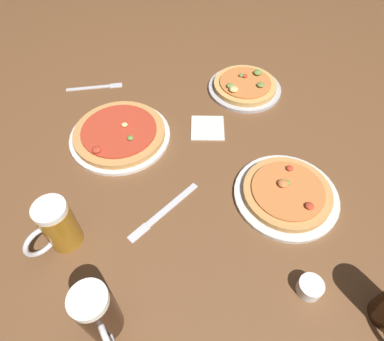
{
  "coord_description": "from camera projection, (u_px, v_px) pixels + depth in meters",
  "views": [
    {
      "loc": [
        -0.01,
        -0.59,
        0.76
      ],
      "look_at": [
        0.0,
        0.0,
        0.02
      ],
      "focal_mm": 30.63,
      "sensor_mm": 36.0,
      "label": 1
    }
  ],
  "objects": [
    {
      "name": "fork_left",
      "position": [
        96.0,
        87.0,
        1.22
      ],
      "size": [
        0.21,
        0.05,
        0.01
      ],
      "color": "silver",
      "rests_on": "ground_plane"
    },
    {
      "name": "ground_plane",
      "position": [
        192.0,
        178.0,
        0.98
      ],
      "size": [
        2.4,
        2.4,
        0.03
      ],
      "primitive_type": "cube",
      "color": "brown"
    },
    {
      "name": "ramekin_sauce",
      "position": [
        310.0,
        287.0,
        0.74
      ],
      "size": [
        0.06,
        0.06,
        0.04
      ],
      "primitive_type": "cylinder",
      "color": "white",
      "rests_on": "ground_plane"
    },
    {
      "name": "beer_mug_pale",
      "position": [
        57.0,
        226.0,
        0.78
      ],
      "size": [
        0.11,
        0.12,
        0.15
      ],
      "color": "#9E6619",
      "rests_on": "ground_plane"
    },
    {
      "name": "beer_mug_amber",
      "position": [
        99.0,
        315.0,
        0.64
      ],
      "size": [
        0.09,
        0.13,
        0.17
      ],
      "color": "black",
      "rests_on": "ground_plane"
    },
    {
      "name": "napkin_folded",
      "position": [
        208.0,
        127.0,
        1.08
      ],
      "size": [
        0.11,
        0.12,
        0.01
      ],
      "primitive_type": "cube",
      "rotation": [
        0.0,
        0.0,
        -0.03
      ],
      "color": "silver",
      "rests_on": "ground_plane"
    },
    {
      "name": "pizza_plate_far",
      "position": [
        120.0,
        134.0,
        1.05
      ],
      "size": [
        0.32,
        0.32,
        0.05
      ],
      "color": "silver",
      "rests_on": "ground_plane"
    },
    {
      "name": "knife_right",
      "position": [
        164.0,
        211.0,
        0.88
      ],
      "size": [
        0.19,
        0.19,
        0.01
      ],
      "color": "silver",
      "rests_on": "ground_plane"
    },
    {
      "name": "pizza_plate_side",
      "position": [
        245.0,
        86.0,
        1.2
      ],
      "size": [
        0.27,
        0.27,
        0.05
      ],
      "color": "#B2B2B7",
      "rests_on": "ground_plane"
    },
    {
      "name": "pizza_plate_near",
      "position": [
        287.0,
        193.0,
        0.9
      ],
      "size": [
        0.29,
        0.29,
        0.05
      ],
      "color": "silver",
      "rests_on": "ground_plane"
    }
  ]
}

